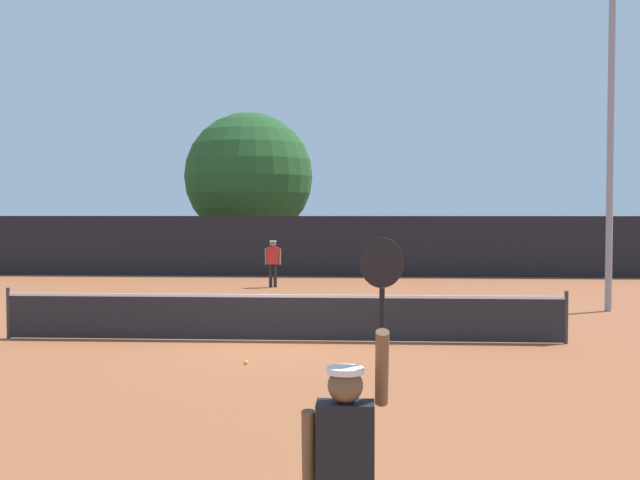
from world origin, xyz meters
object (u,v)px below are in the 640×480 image
object	(u,v)px
player_serving	(347,452)
tennis_ball	(246,362)
parked_car_far	(517,248)
light_pole	(611,106)
large_tree	(249,177)
parked_car_near	(265,247)
player_receiving	(273,259)
parked_car_mid	(365,250)

from	to	relation	value
player_serving	tennis_ball	world-z (taller)	player_serving
tennis_ball	parked_car_far	bearing A→B (deg)	69.15
light_pole	large_tree	size ratio (longest dim) A/B	1.33
player_serving	light_pole	distance (m)	17.55
light_pole	large_tree	distance (m)	19.29
tennis_ball	parked_car_far	xyz separation A→B (m)	(9.83, 25.81, 0.74)
player_serving	parked_car_near	distance (m)	35.01
light_pole	parked_car_near	xyz separation A→B (m)	(-11.70, 18.99, -4.68)
player_receiving	parked_car_far	distance (m)	16.61
tennis_ball	large_tree	world-z (taller)	large_tree
tennis_ball	player_receiving	bearing A→B (deg)	94.76
tennis_ball	parked_car_mid	xyz separation A→B (m)	(2.12, 23.36, 0.74)
tennis_ball	parked_car_mid	distance (m)	23.47
player_receiving	tennis_ball	world-z (taller)	player_receiving
parked_car_far	parked_car_near	bearing A→B (deg)	-175.37
player_receiving	large_tree	bearing A→B (deg)	-76.42
player_receiving	large_tree	world-z (taller)	large_tree
parked_car_far	player_serving	bearing A→B (deg)	-95.42
large_tree	parked_car_near	world-z (taller)	large_tree
parked_car_far	large_tree	bearing A→B (deg)	-158.68
player_serving	light_pole	bearing A→B (deg)	66.98
player_receiving	parked_car_near	world-z (taller)	parked_car_near
player_serving	parked_car_far	size ratio (longest dim) A/B	0.57
player_serving	parked_car_mid	bearing A→B (deg)	89.65
light_pole	parked_car_near	world-z (taller)	light_pole
player_receiving	parked_car_far	size ratio (longest dim) A/B	0.37
light_pole	parked_car_near	bearing A→B (deg)	121.63
player_serving	tennis_ball	distance (m)	8.43
parked_car_mid	light_pole	bearing A→B (deg)	-72.80
player_receiving	large_tree	xyz separation A→B (m)	(-2.25, 9.30, 3.28)
large_tree	parked_car_near	distance (m)	5.24
player_serving	light_pole	xyz separation A→B (m)	(6.65, 15.64, 4.35)
parked_car_near	parked_car_mid	xyz separation A→B (m)	(5.24, -3.13, 0.00)
large_tree	parked_car_near	xyz separation A→B (m)	(0.24, 3.89, -3.51)
player_serving	light_pole	world-z (taller)	light_pole
light_pole	tennis_ball	bearing A→B (deg)	-138.83
light_pole	parked_car_mid	size ratio (longest dim) A/B	2.24
player_receiving	parked_car_far	world-z (taller)	parked_car_far
tennis_ball	parked_car_mid	size ratio (longest dim) A/B	0.02
player_serving	tennis_ball	bearing A→B (deg)	103.36
player_receiving	player_serving	bearing A→B (deg)	98.07
tennis_ball	parked_car_far	world-z (taller)	parked_car_far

